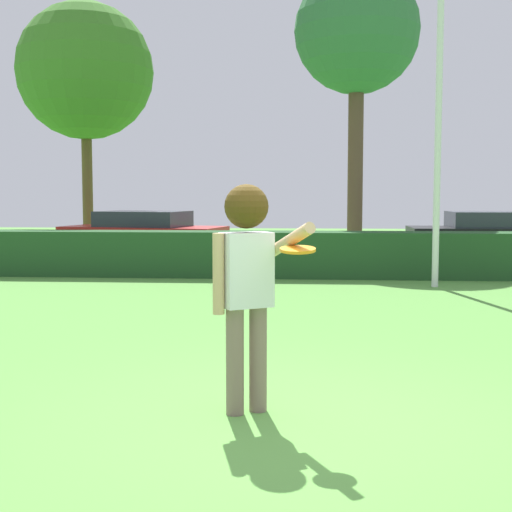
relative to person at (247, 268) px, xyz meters
name	(u,v)px	position (x,y,z in m)	size (l,w,h in m)	color
ground_plane	(295,428)	(0.38, -0.34, -1.15)	(60.00, 60.00, 0.00)	#589940
person	(247,268)	(0.00, 0.00, 0.00)	(0.78, 0.60, 1.79)	#7D645A
frisbee	(298,250)	(0.39, -0.25, 0.16)	(0.27, 0.27, 0.05)	orange
lamppost	(439,97)	(2.79, 7.87, 2.30)	(0.24, 0.24, 6.26)	silver
hedge_row	(304,254)	(0.38, 9.25, -0.68)	(26.28, 0.90, 0.93)	#224A23
parked_car_red	(144,233)	(-3.87, 13.12, -0.46)	(4.47, 2.58, 1.25)	#B21E1E
parked_car_black	(493,234)	(5.16, 13.28, -0.46)	(4.20, 1.80, 1.25)	black
willow_tree	(85,72)	(-6.04, 15.34, 4.09)	(3.95, 3.95, 7.23)	brown
maple_tree	(357,34)	(1.71, 14.27, 4.81)	(3.35, 3.35, 7.71)	brown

